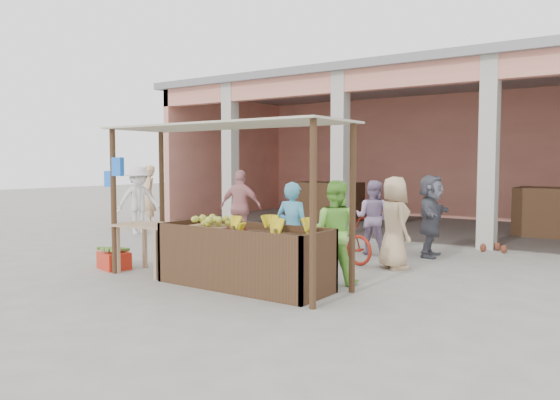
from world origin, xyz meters
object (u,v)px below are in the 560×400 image
Objects in this scene: side_table at (150,232)px; vendor_blue at (293,227)px; motorcycle at (336,238)px; vendor_green at (335,229)px; fruit_stall at (244,260)px; red_crate at (114,260)px.

vendor_blue reaches higher than side_table.
vendor_green is at bearing -140.73° from motorcycle.
side_table is at bearing 10.62° from vendor_green.
vendor_blue is (0.25, 0.91, 0.41)m from fruit_stall.
vendor_blue reaches higher than red_crate.
side_table is 0.68× the size of vendor_blue.
vendor_green is at bearing 33.72° from red_crate.
vendor_blue reaches higher than fruit_stall.
motorcycle is at bearing 87.39° from fruit_stall.
red_crate is at bearing -175.42° from fruit_stall.
red_crate is (-0.81, -0.09, -0.53)m from side_table.
vendor_blue is at bearing 74.97° from fruit_stall.
side_table is 3.04m from vendor_green.
fruit_stall is 1.89m from side_table.
side_table reaches higher than fruit_stall.
side_table is 1.97× the size of red_crate.
side_table is at bearing 21.33° from vendor_blue.
motorcycle is at bearing -72.79° from vendor_green.
motorcycle is (0.12, 2.57, 0.04)m from fruit_stall.
motorcycle is at bearing 45.00° from side_table.
vendor_green is at bearing -179.33° from vendor_blue.
vendor_green reaches higher than fruit_stall.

